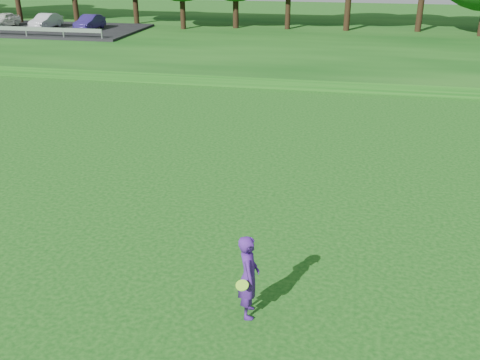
# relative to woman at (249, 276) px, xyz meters

# --- Properties ---
(ground) EXTENTS (140.00, 140.00, 0.00)m
(ground) POSITION_rel_woman_xyz_m (-3.82, 0.41, -0.94)
(ground) COLOR #0D430F
(ground) RESTS_ON ground
(berm) EXTENTS (130.00, 30.00, 0.60)m
(berm) POSITION_rel_woman_xyz_m (-3.82, 34.41, -0.64)
(berm) COLOR #0D430F
(berm) RESTS_ON ground
(walking_path) EXTENTS (130.00, 1.60, 0.04)m
(walking_path) POSITION_rel_woman_xyz_m (-3.82, 20.41, -0.92)
(walking_path) COLOR gray
(walking_path) RESTS_ON ground
(woman) EXTENTS (0.59, 0.93, 1.87)m
(woman) POSITION_rel_woman_xyz_m (0.00, 0.00, 0.00)
(woman) COLOR #461C80
(woman) RESTS_ON ground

